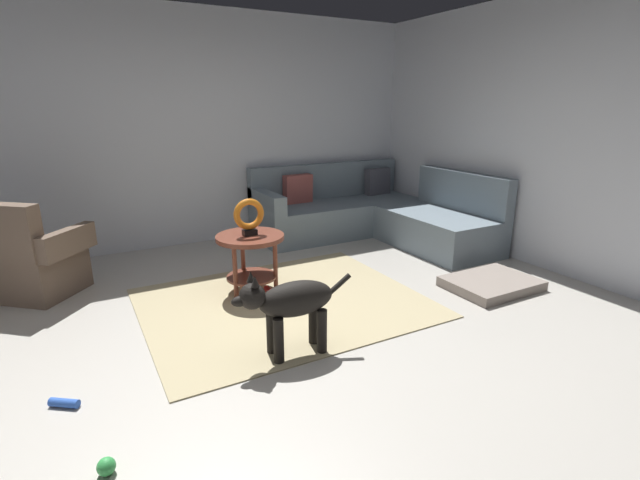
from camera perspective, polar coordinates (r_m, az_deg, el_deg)
The scene contains 13 objects.
ground_plane at distance 3.41m, azimuth -1.82°, elevation -13.35°, with size 6.00×6.00×0.10m, color #B7B2A8.
wall_back at distance 5.74m, azimuth -15.78°, elevation 12.96°, with size 6.00×0.12×2.70m, color silver.
wall_right at distance 5.03m, azimuth 30.04°, elevation 10.99°, with size 0.12×6.00×2.70m, color silver.
area_rug at distance 4.00m, azimuth -4.50°, elevation -7.73°, with size 2.30×1.90×0.01m, color tan.
sectional_couch at distance 5.88m, azimuth 6.46°, elevation 3.06°, with size 2.20×2.25×0.88m.
armchair at distance 4.75m, azimuth -32.07°, elevation -2.27°, with size 1.00×0.98×0.88m.
side_table at distance 4.12m, azimuth -8.59°, elevation -1.03°, with size 0.60×0.60×0.54m.
torus_sculpture at distance 4.04m, azimuth -8.77°, elevation 2.96°, with size 0.28×0.08×0.33m.
dog_bed_mat at distance 4.57m, azimuth 20.45°, elevation -5.07°, with size 0.80×0.60×0.09m, color gray.
dog at distance 3.08m, azimuth -3.71°, elevation -7.84°, with size 0.85×0.25×0.63m.
dog_toy_ball at distance 2.56m, azimuth -24.96°, elevation -24.09°, with size 0.08×0.08×0.08m, color green.
dog_toy_rope at distance 3.11m, azimuth -29.12°, elevation -17.22°, with size 0.05×0.05×0.17m, color blue.
dog_toy_bone at distance 4.21m, azimuth -6.41°, elevation -6.17°, with size 0.18×0.06×0.06m, color red.
Camera 1 is at (-1.33, -2.64, 1.65)m, focal length 25.83 mm.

